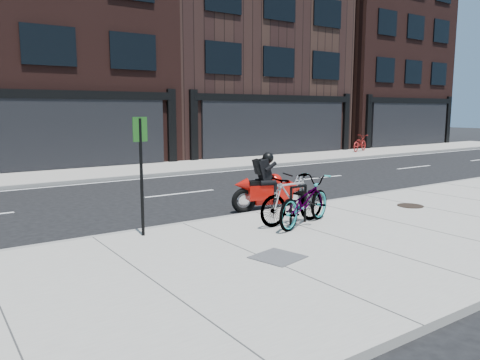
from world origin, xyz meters
TOP-DOWN VIEW (x-y plane):
  - ground at (0.00, 0.00)m, footprint 120.00×120.00m
  - sidewalk_near at (0.00, -5.00)m, footprint 60.00×6.00m
  - sidewalk_far at (0.00, 7.75)m, footprint 60.00×3.50m
  - building_center at (-2.00, 14.50)m, footprint 12.00×10.00m
  - building_mideast at (10.00, 14.50)m, footprint 12.00×10.00m
  - building_east at (22.00, 14.50)m, footprint 10.00×10.00m
  - bike_rack at (0.09, -3.44)m, footprint 0.51×0.10m
  - bicycle_front at (0.10, -3.62)m, footprint 2.14×1.33m
  - bicycle_rear at (-0.02, -3.39)m, footprint 1.84×0.56m
  - motorcycle at (0.82, -1.63)m, footprint 2.03×0.92m
  - bicycle_far at (15.25, 8.11)m, footprint 1.97×1.26m
  - manhole_cover at (3.77, -3.69)m, footprint 0.71×0.71m
  - utility_grate at (-1.80, -5.06)m, footprint 0.91×0.91m
  - sign_post at (-3.12, -2.43)m, footprint 0.32×0.08m

SIDE VIEW (x-z plane):
  - ground at x=0.00m, z-range 0.00..0.00m
  - sidewalk_near at x=0.00m, z-range 0.00..0.13m
  - sidewalk_far at x=0.00m, z-range 0.00..0.13m
  - manhole_cover at x=3.77m, z-range 0.13..0.15m
  - utility_grate at x=-1.80m, z-range 0.13..0.15m
  - bicycle_far at x=15.25m, z-range 0.13..1.11m
  - motorcycle at x=0.82m, z-range -0.15..1.40m
  - bike_rack at x=0.09m, z-range 0.20..1.06m
  - bicycle_front at x=0.10m, z-range 0.13..1.19m
  - bicycle_rear at x=-0.02m, z-range 0.13..1.23m
  - sign_post at x=-3.12m, z-range 0.36..2.71m
  - building_mideast at x=10.00m, z-range 0.00..12.50m
  - building_east at x=22.00m, z-range 0.00..13.00m
  - building_center at x=-2.00m, z-range 0.00..14.50m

